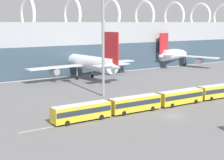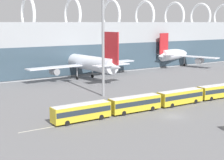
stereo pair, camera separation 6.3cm
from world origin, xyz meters
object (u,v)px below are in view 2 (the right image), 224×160
object	(u,v)px
shuttle_bus_1	(135,103)
floodlight_mast	(103,31)
airliner_at_gate_far	(84,62)
shuttle_bus_0	(81,111)
shuttle_bus_3	(218,91)
shuttle_bus_2	(180,96)
airliner_parked_remote	(179,54)

from	to	relation	value
shuttle_bus_1	floodlight_mast	size ratio (longest dim) A/B	0.46
floodlight_mast	airliner_at_gate_far	bearing A→B (deg)	70.88
shuttle_bus_1	airliner_at_gate_far	bearing A→B (deg)	76.28
shuttle_bus_0	shuttle_bus_3	xyz separation A→B (m)	(37.85, -1.11, 0.00)
shuttle_bus_1	shuttle_bus_2	world-z (taller)	same
shuttle_bus_1	shuttle_bus_2	size ratio (longest dim) A/B	1.00
airliner_at_gate_far	shuttle_bus_0	xyz separation A→B (m)	(-24.85, -43.97, -3.62)
airliner_parked_remote	shuttle_bus_2	size ratio (longest dim) A/B	3.01
shuttle_bus_0	shuttle_bus_3	size ratio (longest dim) A/B	0.99
airliner_at_gate_far	shuttle_bus_3	size ratio (longest dim) A/B	3.44
airliner_at_gate_far	shuttle_bus_3	bearing A→B (deg)	-168.75
shuttle_bus_2	shuttle_bus_3	xyz separation A→B (m)	(12.62, -0.38, 0.00)
shuttle_bus_1	shuttle_bus_2	xyz separation A→B (m)	(12.62, -0.50, 0.00)
airliner_parked_remote	shuttle_bus_1	world-z (taller)	airliner_parked_remote
shuttle_bus_0	floodlight_mast	xyz separation A→B (m)	(15.38, 16.64, 14.50)
shuttle_bus_0	airliner_parked_remote	bearing A→B (deg)	34.29
airliner_at_gate_far	floodlight_mast	world-z (taller)	floodlight_mast
shuttle_bus_2	floodlight_mast	xyz separation A→B (m)	(-9.86, 17.37, 14.50)
shuttle_bus_2	floodlight_mast	world-z (taller)	floodlight_mast
airliner_at_gate_far	shuttle_bus_1	size ratio (longest dim) A/B	3.46
shuttle_bus_3	shuttle_bus_0	bearing A→B (deg)	-177.85
shuttle_bus_1	floodlight_mast	bearing A→B (deg)	82.47
airliner_at_gate_far	shuttle_bus_0	bearing A→B (deg)	145.69
shuttle_bus_3	floodlight_mast	world-z (taller)	floodlight_mast
airliner_parked_remote	shuttle_bus_1	bearing A→B (deg)	-155.89
airliner_parked_remote	shuttle_bus_3	distance (m)	64.94
airliner_at_gate_far	floodlight_mast	size ratio (longest dim) A/B	1.59
airliner_at_gate_far	airliner_parked_remote	size ratio (longest dim) A/B	1.15
shuttle_bus_0	shuttle_bus_2	size ratio (longest dim) A/B	1.00
airliner_parked_remote	shuttle_bus_2	bearing A→B (deg)	-149.29
shuttle_bus_2	floodlight_mast	bearing A→B (deg)	120.47
shuttle_bus_2	airliner_at_gate_far	bearing A→B (deg)	91.37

